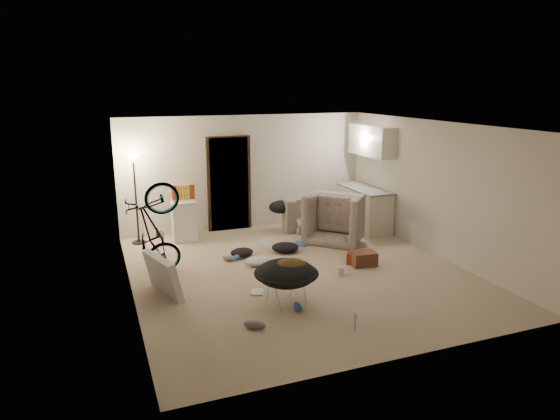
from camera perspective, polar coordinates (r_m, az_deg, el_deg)
name	(u,v)px	position (r m, az deg, el deg)	size (l,w,h in m)	color
floor	(299,273)	(8.65, 2.13, -7.15)	(5.50, 6.00, 0.02)	#C0AB94
ceiling	(300,125)	(8.08, 2.29, 9.73)	(5.50, 6.00, 0.02)	white
wall_back	(246,172)	(11.05, -3.94, 4.32)	(5.50, 0.02, 2.50)	silver
wall_front	(405,259)	(5.74, 14.12, -5.42)	(5.50, 0.02, 2.50)	silver
wall_left	(126,217)	(7.65, -17.17, -0.72)	(0.02, 6.00, 2.50)	silver
wall_right	(436,189)	(9.68, 17.44, 2.28)	(0.02, 6.00, 2.50)	silver
doorway	(229,184)	(10.95, -5.86, 2.96)	(0.85, 0.10, 2.04)	black
door_trim	(229,184)	(10.92, -5.82, 2.93)	(0.97, 0.04, 2.10)	black
floor_lamp	(135,180)	(10.25, -16.28, 3.33)	(0.28, 0.28, 1.81)	black
kitchen_counter	(364,209)	(11.28, 9.57, 0.14)	(0.60, 1.50, 0.88)	silver
counter_top	(365,189)	(11.17, 9.66, 2.43)	(0.64, 1.54, 0.04)	gray
kitchen_uppers	(372,141)	(11.08, 10.47, 7.80)	(0.38, 1.40, 0.65)	silver
sofa	(320,215)	(11.31, 4.64, -0.55)	(1.85, 0.72, 0.54)	#3B433B
armchair	(340,221)	(10.45, 6.82, -1.27)	(1.14, 1.00, 0.74)	#3B433B
bicycle	(155,251)	(8.63, -14.09, -4.53)	(0.57, 1.64, 0.86)	black
book_asset	(356,331)	(6.77, 8.69, -13.47)	(0.16, 0.22, 0.02)	maroon
mini_fridge	(184,220)	(10.46, -10.91, -1.17)	(0.49, 0.49, 0.83)	white
snack_box_0	(174,193)	(10.30, -11.99, 1.89)	(0.10, 0.07, 0.30)	maroon
snack_box_1	(180,193)	(10.31, -11.33, 1.95)	(0.10, 0.07, 0.30)	orange
snack_box_2	(186,192)	(10.33, -10.68, 2.00)	(0.10, 0.07, 0.30)	gold
snack_box_3	(192,192)	(10.35, -10.02, 2.06)	(0.10, 0.07, 0.30)	maroon
saucer_chair	(286,279)	(7.29, 0.72, -7.88)	(0.94, 0.94, 0.67)	silver
hoodie	(290,266)	(7.21, 1.19, -6.45)	(0.48, 0.40, 0.22)	#4C371A
sofa_drape	(281,207)	(10.88, 0.14, 0.37)	(0.56, 0.46, 0.28)	black
tv_box	(163,275)	(7.87, -13.25, -7.26)	(0.11, 0.93, 0.61)	silver
drink_case_a	(364,259)	(9.04, 9.53, -5.50)	(0.43, 0.31, 0.25)	brown
drink_case_b	(357,258)	(9.10, 8.80, -5.46)	(0.35, 0.26, 0.20)	maroon
juicer	(341,270)	(8.57, 6.98, -6.79)	(0.14, 0.14, 0.21)	white
newspaper	(268,243)	(10.14, -1.37, -3.81)	(0.42, 0.54, 0.01)	#B3ADA5
book_blue	(300,244)	(10.06, 2.35, -3.91)	(0.22, 0.30, 0.03)	#2F59AA
book_white	(257,292)	(7.83, -2.62, -9.33)	(0.19, 0.24, 0.02)	silver
shoe_0	(237,257)	(9.25, -4.97, -5.39)	(0.25, 0.10, 0.09)	#2F59AA
shoe_1	(228,258)	(9.20, -5.91, -5.49)	(0.28, 0.12, 0.10)	slate
shoe_2	(298,307)	(7.25, 2.03, -11.00)	(0.28, 0.11, 0.10)	#2F59AA
shoe_3	(255,325)	(6.75, -2.92, -12.96)	(0.30, 0.12, 0.11)	slate
clothes_lump_a	(285,247)	(9.63, 0.61, -4.29)	(0.53, 0.45, 0.17)	black
clothes_lump_b	(242,252)	(9.43, -4.39, -4.84)	(0.46, 0.40, 0.14)	black
clothes_lump_c	(258,261)	(8.96, -2.51, -5.83)	(0.46, 0.40, 0.14)	silver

